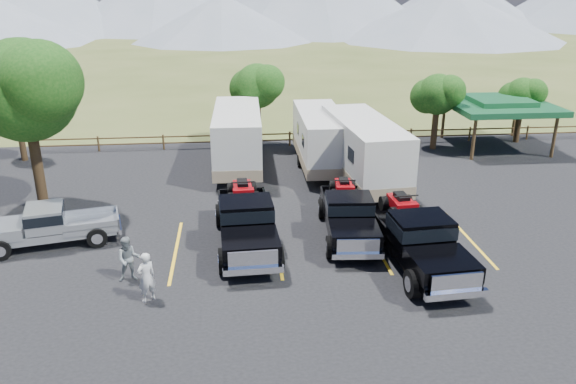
{
  "coord_description": "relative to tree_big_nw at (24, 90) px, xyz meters",
  "views": [
    {
      "loc": [
        -3.53,
        -16.26,
        10.07
      ],
      "look_at": [
        -1.34,
        6.01,
        1.6
      ],
      "focal_mm": 35.0,
      "sensor_mm": 36.0,
      "label": 1
    }
  ],
  "objects": [
    {
      "name": "rig_right",
      "position": [
        15.66,
        -6.92,
        -4.48
      ],
      "size": [
        2.74,
        6.84,
        2.24
      ],
      "rotation": [
        0.0,
        0.0,
        0.07
      ],
      "color": "black",
      "rests_on": "asphalt_lot"
    },
    {
      "name": "person_a",
      "position": [
        5.97,
        -8.66,
        -4.67
      ],
      "size": [
        0.77,
        0.72,
        1.76
      ],
      "primitive_type": "imported",
      "rotation": [
        0.0,
        0.0,
        3.78
      ],
      "color": "silver",
      "rests_on": "asphalt_lot"
    },
    {
      "name": "trailer_right",
      "position": [
        15.58,
        1.82,
        -3.76
      ],
      "size": [
        3.23,
        9.93,
        3.44
      ],
      "rotation": [
        0.0,
        0.0,
        0.09
      ],
      "color": "silver",
      "rests_on": "asphalt_lot"
    },
    {
      "name": "tree_ne_b",
      "position": [
        27.52,
        8.99,
        -2.47
      ],
      "size": [
        2.77,
        2.59,
        4.27
      ],
      "color": "black",
      "rests_on": "ground"
    },
    {
      "name": "tree_ne_a",
      "position": [
        21.52,
        7.99,
        -2.11
      ],
      "size": [
        3.11,
        2.92,
        4.76
      ],
      "color": "black",
      "rests_on": "ground"
    },
    {
      "name": "trailer_center",
      "position": [
        13.8,
        4.8,
        -3.88
      ],
      "size": [
        2.47,
        9.19,
        3.2
      ],
      "rotation": [
        0.0,
        0.0,
        -0.01
      ],
      "color": "silver",
      "rests_on": "asphalt_lot"
    },
    {
      "name": "rig_left",
      "position": [
        9.36,
        -4.68,
        -4.48
      ],
      "size": [
        2.59,
        6.76,
        2.23
      ],
      "rotation": [
        0.0,
        0.0,
        0.04
      ],
      "color": "black",
      "rests_on": "asphalt_lot"
    },
    {
      "name": "ground",
      "position": [
        12.55,
        -9.03,
        -5.6
      ],
      "size": [
        320.0,
        320.0,
        0.0
      ],
      "primitive_type": "plane",
      "color": "#414C20",
      "rests_on": "ground"
    },
    {
      "name": "tree_north",
      "position": [
        10.52,
        9.99,
        -1.76
      ],
      "size": [
        3.46,
        3.24,
        5.25
      ],
      "color": "black",
      "rests_on": "ground"
    },
    {
      "name": "tree_nw_small",
      "position": [
        -3.48,
        7.99,
        -2.81
      ],
      "size": [
        2.59,
        2.43,
        3.85
      ],
      "color": "black",
      "rests_on": "ground"
    },
    {
      "name": "person_b",
      "position": [
        5.15,
        -7.19,
        -4.72
      ],
      "size": [
        0.88,
        0.72,
        1.66
      ],
      "primitive_type": "imported",
      "rotation": [
        0.0,
        0.0,
        0.12
      ],
      "color": "slate",
      "rests_on": "asphalt_lot"
    },
    {
      "name": "rig_center",
      "position": [
        13.6,
        -4.17,
        -4.58
      ],
      "size": [
        2.48,
        6.18,
        2.02
      ],
      "rotation": [
        0.0,
        0.0,
        -0.07
      ],
      "color": "black",
      "rests_on": "asphalt_lot"
    },
    {
      "name": "rail_fence",
      "position": [
        14.55,
        9.47,
        -4.99
      ],
      "size": [
        36.12,
        0.12,
        1.0
      ],
      "color": "#4E3A21",
      "rests_on": "ground"
    },
    {
      "name": "trailer_left",
      "position": [
        9.18,
        5.04,
        -3.79
      ],
      "size": [
        2.7,
        9.73,
        3.38
      ],
      "rotation": [
        0.0,
        0.0,
        -0.02
      ],
      "color": "silver",
      "rests_on": "asphalt_lot"
    },
    {
      "name": "stall_lines",
      "position": [
        12.55,
        -5.03,
        -5.55
      ],
      "size": [
        12.12,
        5.5,
        0.01
      ],
      "color": "yellow",
      "rests_on": "asphalt_lot"
    },
    {
      "name": "tree_big_nw",
      "position": [
        0.0,
        0.0,
        0.0
      ],
      "size": [
        5.54,
        5.18,
        7.84
      ],
      "color": "black",
      "rests_on": "ground"
    },
    {
      "name": "asphalt_lot",
      "position": [
        12.55,
        -6.03,
        -5.58
      ],
      "size": [
        44.0,
        34.0,
        0.04
      ],
      "primitive_type": "cube",
      "color": "black",
      "rests_on": "ground"
    },
    {
      "name": "pavilion",
      "position": [
        25.55,
        7.97,
        -2.81
      ],
      "size": [
        6.2,
        6.2,
        3.22
      ],
      "color": "#4E3A21",
      "rests_on": "ground"
    },
    {
      "name": "pickup_silver",
      "position": [
        1.54,
        -3.92,
        -4.7
      ],
      "size": [
        5.74,
        2.92,
        1.65
      ],
      "rotation": [
        0.0,
        0.0,
        -1.35
      ],
      "color": "#A4A8AD",
      "rests_on": "asphalt_lot"
    }
  ]
}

